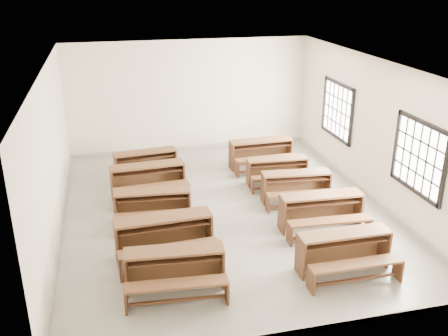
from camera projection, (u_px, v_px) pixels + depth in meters
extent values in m
plane|color=gray|center=(224.00, 210.00, 11.12)|extent=(8.50, 8.50, 0.00)
cube|color=white|center=(224.00, 67.00, 9.95)|extent=(7.00, 8.50, 0.05)
cube|color=beige|center=(190.00, 96.00, 14.35)|extent=(7.00, 0.05, 3.20)
cube|color=beige|center=(297.00, 239.00, 6.71)|extent=(7.00, 0.05, 3.20)
cube|color=beige|center=(52.00, 155.00, 9.78)|extent=(0.05, 8.50, 3.20)
cube|color=beige|center=(373.00, 130.00, 11.28)|extent=(0.05, 8.50, 3.20)
cube|color=gray|center=(191.00, 147.00, 14.92)|extent=(7.00, 0.04, 0.10)
cube|color=gray|center=(291.00, 332.00, 7.27)|extent=(7.00, 0.04, 0.10)
cube|color=gray|center=(61.00, 225.00, 10.34)|extent=(0.04, 8.50, 0.10)
cube|color=gray|center=(366.00, 193.00, 11.85)|extent=(0.04, 8.50, 0.10)
cube|color=white|center=(420.00, 157.00, 9.65)|extent=(0.02, 1.50, 1.30)
cube|color=black|center=(424.00, 123.00, 9.40)|extent=(0.06, 1.62, 0.08)
cube|color=black|center=(414.00, 190.00, 9.90)|extent=(0.06, 1.62, 0.08)
cube|color=black|center=(445.00, 172.00, 8.94)|extent=(0.06, 0.08, 1.46)
cube|color=black|center=(396.00, 144.00, 10.36)|extent=(0.06, 0.08, 1.46)
cube|color=white|center=(338.00, 110.00, 12.91)|extent=(0.02, 1.50, 1.30)
cube|color=black|center=(339.00, 84.00, 12.65)|extent=(0.06, 1.62, 0.08)
cube|color=black|center=(335.00, 136.00, 13.16)|extent=(0.06, 1.62, 0.08)
cube|color=black|center=(351.00, 118.00, 12.19)|extent=(0.06, 0.08, 1.46)
cube|color=black|center=(325.00, 103.00, 13.62)|extent=(0.06, 0.08, 1.46)
cube|color=brown|center=(174.00, 250.00, 8.12)|extent=(1.66, 0.54, 0.04)
cube|color=brown|center=(174.00, 264.00, 8.43)|extent=(1.63, 0.17, 0.69)
cube|color=#472918|center=(126.00, 274.00, 8.15)|extent=(0.07, 0.41, 0.69)
cube|color=#472918|center=(222.00, 266.00, 8.37)|extent=(0.07, 0.41, 0.69)
cube|color=#472918|center=(174.00, 259.00, 8.16)|extent=(1.53, 0.43, 0.02)
cube|color=brown|center=(177.00, 284.00, 7.78)|extent=(1.65, 0.42, 0.04)
cube|color=#472918|center=(126.00, 300.00, 7.74)|extent=(0.06, 0.29, 0.39)
cube|color=#472918|center=(227.00, 291.00, 7.97)|extent=(0.06, 0.29, 0.39)
cube|color=#472918|center=(177.00, 300.00, 7.89)|extent=(1.51, 0.17, 0.04)
cube|color=brown|center=(163.00, 218.00, 9.06)|extent=(1.80, 0.54, 0.04)
cube|color=brown|center=(162.00, 232.00, 9.39)|extent=(1.78, 0.14, 0.76)
cube|color=#472918|center=(116.00, 244.00, 8.98)|extent=(0.07, 0.45, 0.76)
cube|color=#472918|center=(209.00, 230.00, 9.44)|extent=(0.07, 0.45, 0.76)
cube|color=#472918|center=(164.00, 226.00, 9.10)|extent=(1.66, 0.42, 0.02)
cube|color=brown|center=(169.00, 248.00, 8.70)|extent=(1.80, 0.41, 0.04)
cube|color=#472918|center=(120.00, 268.00, 8.56)|extent=(0.06, 0.31, 0.42)
cube|color=#472918|center=(217.00, 253.00, 9.02)|extent=(0.06, 0.31, 0.42)
cube|color=#472918|center=(170.00, 265.00, 8.82)|extent=(1.65, 0.15, 0.04)
cube|color=brown|center=(152.00, 191.00, 10.36)|extent=(1.61, 0.52, 0.04)
cube|color=brown|center=(153.00, 203.00, 10.66)|extent=(1.58, 0.16, 0.67)
cube|color=#472918|center=(116.00, 209.00, 10.38)|extent=(0.07, 0.40, 0.67)
cube|color=#472918|center=(189.00, 204.00, 10.61)|extent=(0.07, 0.40, 0.67)
cube|color=#472918|center=(152.00, 198.00, 10.40)|extent=(1.48, 0.41, 0.02)
cube|color=brown|center=(153.00, 214.00, 10.03)|extent=(1.60, 0.40, 0.04)
cube|color=#472918|center=(115.00, 226.00, 9.99)|extent=(0.06, 0.28, 0.38)
cube|color=#472918|center=(192.00, 221.00, 10.22)|extent=(0.06, 0.28, 0.38)
cube|color=#472918|center=(154.00, 227.00, 10.14)|extent=(1.46, 0.17, 0.04)
cube|color=brown|center=(147.00, 165.00, 11.59)|extent=(1.74, 0.53, 0.04)
cube|color=brown|center=(147.00, 178.00, 11.90)|extent=(1.71, 0.15, 0.73)
cube|color=#472918|center=(112.00, 185.00, 11.50)|extent=(0.07, 0.43, 0.73)
cube|color=#472918|center=(183.00, 177.00, 11.96)|extent=(0.07, 0.43, 0.73)
cube|color=#472918|center=(148.00, 172.00, 11.62)|extent=(1.60, 0.42, 0.02)
cube|color=brown|center=(152.00, 187.00, 11.24)|extent=(1.73, 0.41, 0.04)
cube|color=#472918|center=(115.00, 200.00, 11.09)|extent=(0.06, 0.30, 0.41)
cube|color=#472918|center=(188.00, 191.00, 11.55)|extent=(0.06, 0.30, 0.41)
cube|color=#472918|center=(152.00, 200.00, 11.36)|extent=(1.59, 0.15, 0.04)
cube|color=brown|center=(145.00, 152.00, 12.63)|extent=(1.61, 0.58, 0.04)
cube|color=brown|center=(144.00, 163.00, 12.92)|extent=(1.57, 0.23, 0.67)
cube|color=#472918|center=(116.00, 169.00, 12.51)|extent=(0.09, 0.40, 0.67)
cube|color=#472918|center=(175.00, 161.00, 13.01)|extent=(0.09, 0.40, 0.67)
cube|color=#472918|center=(146.00, 157.00, 12.67)|extent=(1.48, 0.47, 0.02)
cube|color=brown|center=(150.00, 169.00, 12.32)|extent=(1.60, 0.46, 0.04)
cube|color=#472918|center=(119.00, 181.00, 12.15)|extent=(0.07, 0.28, 0.37)
cube|color=#472918|center=(180.00, 173.00, 12.65)|extent=(0.07, 0.28, 0.37)
cube|color=#472918|center=(150.00, 180.00, 12.43)|extent=(1.45, 0.23, 0.04)
cube|color=brown|center=(345.00, 233.00, 8.65)|extent=(1.64, 0.41, 0.04)
cube|color=brown|center=(338.00, 246.00, 8.95)|extent=(1.64, 0.04, 0.70)
cube|color=#472918|center=(300.00, 257.00, 8.61)|extent=(0.04, 0.41, 0.70)
cube|color=#472918|center=(384.00, 246.00, 8.96)|extent=(0.04, 0.41, 0.70)
cube|color=#472918|center=(344.00, 241.00, 8.68)|extent=(1.52, 0.31, 0.02)
cube|color=brown|center=(357.00, 264.00, 8.31)|extent=(1.64, 0.29, 0.04)
cube|color=#472918|center=(311.00, 281.00, 8.21)|extent=(0.04, 0.29, 0.39)
cube|color=#472918|center=(398.00, 269.00, 8.56)|extent=(0.04, 0.29, 0.39)
cube|color=#472918|center=(355.00, 279.00, 8.42)|extent=(1.52, 0.05, 0.04)
cube|color=brown|center=(322.00, 195.00, 10.08)|extent=(1.70, 0.50, 0.04)
cube|color=brown|center=(317.00, 208.00, 10.39)|extent=(1.69, 0.12, 0.72)
cube|color=#472918|center=(282.00, 215.00, 10.07)|extent=(0.06, 0.42, 0.72)
cube|color=#472918|center=(358.00, 209.00, 10.36)|extent=(0.06, 0.42, 0.72)
cube|color=#472918|center=(322.00, 202.00, 10.11)|extent=(1.57, 0.39, 0.02)
cube|color=brown|center=(330.00, 221.00, 9.72)|extent=(1.70, 0.37, 0.04)
cube|color=#472918|center=(289.00, 235.00, 9.66)|extent=(0.06, 0.30, 0.40)
cube|color=#472918|center=(368.00, 227.00, 9.95)|extent=(0.06, 0.30, 0.40)
cube|color=#472918|center=(329.00, 235.00, 9.84)|extent=(1.56, 0.12, 0.04)
cube|color=brown|center=(297.00, 173.00, 11.32)|extent=(1.60, 0.54, 0.04)
cube|color=brown|center=(294.00, 184.00, 11.61)|extent=(1.57, 0.19, 0.67)
cube|color=#472918|center=(263.00, 189.00, 11.35)|extent=(0.08, 0.39, 0.67)
cube|color=#472918|center=(328.00, 185.00, 11.55)|extent=(0.08, 0.39, 0.67)
cube|color=#472918|center=(296.00, 179.00, 11.35)|extent=(1.47, 0.43, 0.02)
cube|color=brown|center=(302.00, 193.00, 10.99)|extent=(1.59, 0.42, 0.04)
cube|color=#472918|center=(268.00, 204.00, 10.96)|extent=(0.06, 0.28, 0.37)
cube|color=#472918|center=(334.00, 200.00, 11.16)|extent=(0.06, 0.28, 0.37)
cube|color=#472918|center=(301.00, 205.00, 11.09)|extent=(1.45, 0.18, 0.04)
cube|color=brown|center=(277.00, 159.00, 12.27)|extent=(1.51, 0.47, 0.04)
cube|color=brown|center=(275.00, 169.00, 12.55)|extent=(1.49, 0.13, 0.63)
cube|color=#472918|center=(248.00, 173.00, 12.28)|extent=(0.06, 0.37, 0.63)
cube|color=#472918|center=(305.00, 170.00, 12.51)|extent=(0.06, 0.37, 0.63)
cube|color=#472918|center=(277.00, 164.00, 12.30)|extent=(1.39, 0.37, 0.02)
cube|color=brown|center=(282.00, 176.00, 11.96)|extent=(1.50, 0.35, 0.04)
cube|color=#472918|center=(252.00, 186.00, 11.91)|extent=(0.05, 0.26, 0.35)
cube|color=#472918|center=(310.00, 182.00, 12.14)|extent=(0.05, 0.26, 0.35)
cube|color=#472918|center=(281.00, 187.00, 12.06)|extent=(1.38, 0.13, 0.04)
cube|color=brown|center=(261.00, 140.00, 13.33)|extent=(1.70, 0.48, 0.04)
cube|color=brown|center=(258.00, 152.00, 13.64)|extent=(1.69, 0.10, 0.72)
cube|color=#472918|center=(231.00, 157.00, 13.26)|extent=(0.06, 0.42, 0.72)
cube|color=#472918|center=(289.00, 151.00, 13.67)|extent=(0.06, 0.42, 0.72)
cube|color=#472918|center=(261.00, 146.00, 13.36)|extent=(1.57, 0.37, 0.02)
cube|color=brown|center=(267.00, 158.00, 12.98)|extent=(1.70, 0.36, 0.04)
cube|color=#472918|center=(237.00, 169.00, 12.86)|extent=(0.05, 0.30, 0.40)
cube|color=#472918|center=(296.00, 163.00, 13.26)|extent=(0.05, 0.30, 0.40)
cube|color=#472918|center=(267.00, 169.00, 13.09)|extent=(1.56, 0.11, 0.04)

